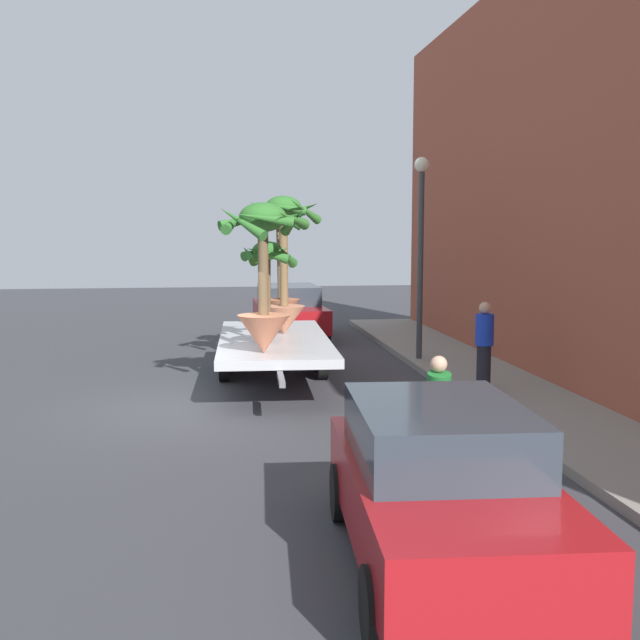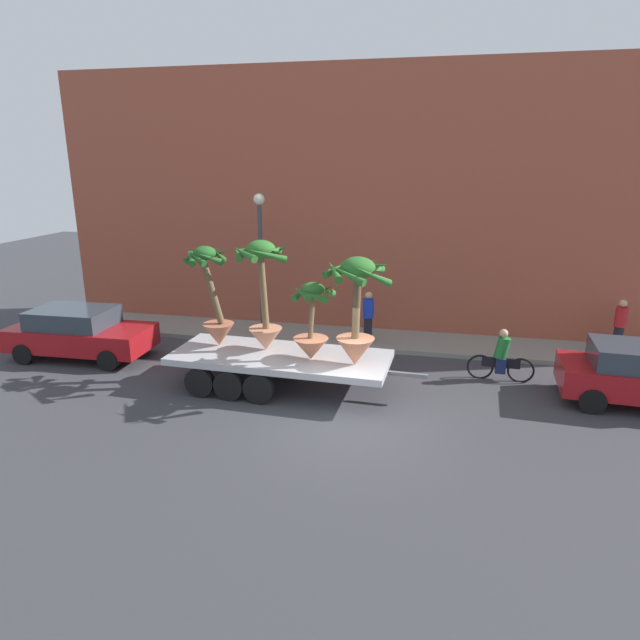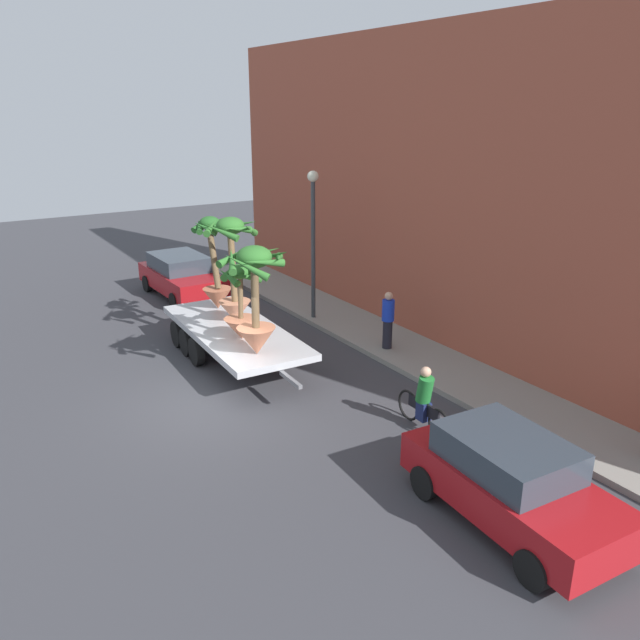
{
  "view_description": "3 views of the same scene",
  "coord_description": "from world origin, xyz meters",
  "px_view_note": "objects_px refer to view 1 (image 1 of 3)",
  "views": [
    {
      "loc": [
        13.94,
        0.4,
        3.27
      ],
      "look_at": [
        0.92,
        2.2,
        1.71
      ],
      "focal_mm": 42.74,
      "sensor_mm": 36.0,
      "label": 1
    },
    {
      "loc": [
        1.85,
        -11.76,
        6.04
      ],
      "look_at": [
        -1.27,
        2.46,
        1.76
      ],
      "focal_mm": 30.85,
      "sensor_mm": 36.0,
      "label": 2
    },
    {
      "loc": [
        13.18,
        -5.24,
        6.98
      ],
      "look_at": [
        0.68,
        2.67,
        1.86
      ],
      "focal_mm": 35.33,
      "sensor_mm": 36.0,
      "label": 3
    }
  ],
  "objects_px": {
    "potted_palm_rear": "(282,271)",
    "cyclist": "(438,414)",
    "parked_car": "(441,484)",
    "trailing_car": "(289,310)",
    "potted_palm_middle": "(268,301)",
    "flatbed_trailer": "(273,345)",
    "potted_palm_extra": "(264,275)",
    "potted_palm_front": "(284,263)",
    "pedestrian_far_left": "(484,343)",
    "street_lamp": "(421,231)"
  },
  "relations": [
    {
      "from": "potted_palm_middle",
      "to": "trailing_car",
      "type": "height_order",
      "value": "potted_palm_middle"
    },
    {
      "from": "potted_palm_rear",
      "to": "potted_palm_middle",
      "type": "height_order",
      "value": "potted_palm_rear"
    },
    {
      "from": "parked_car",
      "to": "trailing_car",
      "type": "distance_m",
      "value": 16.08
    },
    {
      "from": "potted_palm_front",
      "to": "cyclist",
      "type": "xyz_separation_m",
      "value": [
        6.43,
        1.6,
        -1.87
      ]
    },
    {
      "from": "potted_palm_middle",
      "to": "potted_palm_extra",
      "type": "distance_m",
      "value": 1.32
    },
    {
      "from": "cyclist",
      "to": "street_lamp",
      "type": "bearing_deg",
      "value": 166.67
    },
    {
      "from": "potted_palm_extra",
      "to": "pedestrian_far_left",
      "type": "distance_m",
      "value": 4.58
    },
    {
      "from": "street_lamp",
      "to": "cyclist",
      "type": "bearing_deg",
      "value": -13.33
    },
    {
      "from": "parked_car",
      "to": "street_lamp",
      "type": "height_order",
      "value": "street_lamp"
    },
    {
      "from": "trailing_car",
      "to": "street_lamp",
      "type": "distance_m",
      "value": 6.27
    },
    {
      "from": "potted_palm_middle",
      "to": "potted_palm_front",
      "type": "distance_m",
      "value": 1.67
    },
    {
      "from": "potted_palm_middle",
      "to": "cyclist",
      "type": "height_order",
      "value": "potted_palm_middle"
    },
    {
      "from": "potted_palm_rear",
      "to": "parked_car",
      "type": "distance_m",
      "value": 11.35
    },
    {
      "from": "pedestrian_far_left",
      "to": "trailing_car",
      "type": "bearing_deg",
      "value": -160.78
    },
    {
      "from": "potted_palm_extra",
      "to": "parked_car",
      "type": "relative_size",
      "value": 0.67
    },
    {
      "from": "pedestrian_far_left",
      "to": "potted_palm_front",
      "type": "bearing_deg",
      "value": -122.34
    },
    {
      "from": "potted_palm_middle",
      "to": "trailing_car",
      "type": "relative_size",
      "value": 0.47
    },
    {
      "from": "potted_palm_rear",
      "to": "potted_palm_extra",
      "type": "relative_size",
      "value": 1.01
    },
    {
      "from": "trailing_car",
      "to": "potted_palm_rear",
      "type": "bearing_deg",
      "value": -7.53
    },
    {
      "from": "potted_palm_extra",
      "to": "cyclist",
      "type": "bearing_deg",
      "value": 30.05
    },
    {
      "from": "potted_palm_rear",
      "to": "flatbed_trailer",
      "type": "bearing_deg",
      "value": -11.11
    },
    {
      "from": "potted_palm_extra",
      "to": "trailing_car",
      "type": "distance_m",
      "value": 9.18
    },
    {
      "from": "flatbed_trailer",
      "to": "parked_car",
      "type": "height_order",
      "value": "parked_car"
    },
    {
      "from": "cyclist",
      "to": "street_lamp",
      "type": "distance_m",
      "value": 8.23
    },
    {
      "from": "potted_palm_rear",
      "to": "street_lamp",
      "type": "relative_size",
      "value": 0.58
    },
    {
      "from": "cyclist",
      "to": "trailing_car",
      "type": "bearing_deg",
      "value": -176.05
    },
    {
      "from": "cyclist",
      "to": "parked_car",
      "type": "relative_size",
      "value": 0.44
    },
    {
      "from": "flatbed_trailer",
      "to": "potted_palm_middle",
      "type": "height_order",
      "value": "potted_palm_middle"
    },
    {
      "from": "potted_palm_front",
      "to": "cyclist",
      "type": "height_order",
      "value": "potted_palm_front"
    },
    {
      "from": "potted_palm_extra",
      "to": "street_lamp",
      "type": "xyz_separation_m",
      "value": [
        -3.8,
        4.01,
        0.79
      ]
    },
    {
      "from": "potted_palm_rear",
      "to": "potted_palm_middle",
      "type": "relative_size",
      "value": 1.36
    },
    {
      "from": "cyclist",
      "to": "street_lamp",
      "type": "xyz_separation_m",
      "value": [
        -7.61,
        1.8,
        2.56
      ]
    },
    {
      "from": "parked_car",
      "to": "street_lamp",
      "type": "relative_size",
      "value": 0.86
    },
    {
      "from": "potted_palm_rear",
      "to": "cyclist",
      "type": "distance_m",
      "value": 8.22
    },
    {
      "from": "flatbed_trailer",
      "to": "street_lamp",
      "type": "relative_size",
      "value": 1.43
    },
    {
      "from": "potted_palm_rear",
      "to": "trailing_car",
      "type": "distance_m",
      "value": 5.09
    },
    {
      "from": "potted_palm_middle",
      "to": "potted_palm_extra",
      "type": "xyz_separation_m",
      "value": [
        1.17,
        -0.14,
        0.59
      ]
    },
    {
      "from": "flatbed_trailer",
      "to": "parked_car",
      "type": "bearing_deg",
      "value": 5.4
    },
    {
      "from": "potted_palm_middle",
      "to": "pedestrian_far_left",
      "type": "distance_m",
      "value": 4.39
    },
    {
      "from": "potted_palm_extra",
      "to": "cyclist",
      "type": "height_order",
      "value": "potted_palm_extra"
    },
    {
      "from": "pedestrian_far_left",
      "to": "street_lamp",
      "type": "distance_m",
      "value": 4.19
    },
    {
      "from": "potted_palm_middle",
      "to": "trailing_car",
      "type": "distance_m",
      "value": 7.92
    },
    {
      "from": "flatbed_trailer",
      "to": "cyclist",
      "type": "xyz_separation_m",
      "value": [
        6.17,
        1.86,
        -0.1
      ]
    },
    {
      "from": "potted_palm_front",
      "to": "cyclist",
      "type": "bearing_deg",
      "value": 13.94
    },
    {
      "from": "flatbed_trailer",
      "to": "potted_palm_middle",
      "type": "distance_m",
      "value": 1.62
    },
    {
      "from": "potted_palm_front",
      "to": "pedestrian_far_left",
      "type": "bearing_deg",
      "value": 57.66
    },
    {
      "from": "flatbed_trailer",
      "to": "potted_palm_rear",
      "type": "distance_m",
      "value": 2.34
    },
    {
      "from": "potted_palm_front",
      "to": "street_lamp",
      "type": "height_order",
      "value": "street_lamp"
    },
    {
      "from": "cyclist",
      "to": "pedestrian_far_left",
      "type": "distance_m",
      "value": 4.61
    },
    {
      "from": "parked_car",
      "to": "trailing_car",
      "type": "height_order",
      "value": "same"
    }
  ]
}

